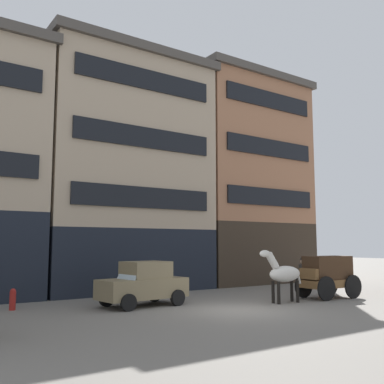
{
  "coord_description": "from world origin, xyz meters",
  "views": [
    {
      "loc": [
        -11.52,
        -13.42,
        2.58
      ],
      "look_at": [
        -0.88,
        2.01,
        4.76
      ],
      "focal_mm": 41.5,
      "sensor_mm": 36.0,
      "label": 1
    }
  ],
  "objects_px": {
    "cargo_wagon": "(327,274)",
    "sedan_light": "(143,284)",
    "pedestrian_officer": "(302,273)",
    "fire_hydrant_curbside": "(13,299)",
    "draft_horse": "(283,273)"
  },
  "relations": [
    {
      "from": "cargo_wagon",
      "to": "draft_horse",
      "type": "bearing_deg",
      "value": 179.94
    },
    {
      "from": "pedestrian_officer",
      "to": "sedan_light",
      "type": "bearing_deg",
      "value": -179.23
    },
    {
      "from": "sedan_light",
      "to": "fire_hydrant_curbside",
      "type": "xyz_separation_m",
      "value": [
        -4.74,
        1.87,
        -0.49
      ]
    },
    {
      "from": "fire_hydrant_curbside",
      "to": "draft_horse",
      "type": "bearing_deg",
      "value": -23.7
    },
    {
      "from": "cargo_wagon",
      "to": "draft_horse",
      "type": "xyz_separation_m",
      "value": [
        -2.95,
        0.0,
        0.12
      ]
    },
    {
      "from": "cargo_wagon",
      "to": "fire_hydrant_curbside",
      "type": "distance_m",
      "value": 13.98
    },
    {
      "from": "draft_horse",
      "to": "sedan_light",
      "type": "xyz_separation_m",
      "value": [
        -5.52,
        2.63,
        -0.36
      ]
    },
    {
      "from": "sedan_light",
      "to": "pedestrian_officer",
      "type": "relative_size",
      "value": 2.14
    },
    {
      "from": "sedan_light",
      "to": "cargo_wagon",
      "type": "bearing_deg",
      "value": -17.28
    },
    {
      "from": "sedan_light",
      "to": "draft_horse",
      "type": "bearing_deg",
      "value": -25.49
    },
    {
      "from": "pedestrian_officer",
      "to": "fire_hydrant_curbside",
      "type": "relative_size",
      "value": 2.16
    },
    {
      "from": "pedestrian_officer",
      "to": "fire_hydrant_curbside",
      "type": "bearing_deg",
      "value": 173.2
    },
    {
      "from": "cargo_wagon",
      "to": "sedan_light",
      "type": "xyz_separation_m",
      "value": [
        -8.47,
        2.63,
        -0.23
      ]
    },
    {
      "from": "sedan_light",
      "to": "pedestrian_officer",
      "type": "xyz_separation_m",
      "value": [
        9.85,
        0.13,
        0.07
      ]
    },
    {
      "from": "cargo_wagon",
      "to": "sedan_light",
      "type": "height_order",
      "value": "cargo_wagon"
    }
  ]
}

